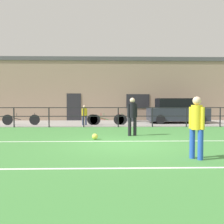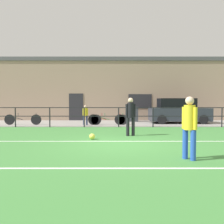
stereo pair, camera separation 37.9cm
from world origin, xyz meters
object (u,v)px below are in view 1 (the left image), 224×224
object	(u,v)px
spectator_child	(84,114)
bicycle_parked_1	(109,119)
player_goalkeeper	(132,114)
soccer_ball_match	(95,137)
bicycle_parked_0	(21,120)
trash_bin_0	(132,114)
player_striker	(197,124)
bicycle_parked_2	(106,119)
parked_car_red	(176,111)

from	to	relation	value
spectator_child	bicycle_parked_1	xyz separation A→B (m)	(1.49, 0.18, -0.36)
player_goalkeeper	soccer_ball_match	xyz separation A→B (m)	(-1.58, -1.05, -0.82)
soccer_ball_match	bicycle_parked_0	world-z (taller)	bicycle_parked_0
trash_bin_0	player_goalkeeper	bearing A→B (deg)	-95.83
player_striker	spectator_child	bearing A→B (deg)	-16.15
bicycle_parked_2	trash_bin_0	distance (m)	3.29
player_goalkeeper	bicycle_parked_0	world-z (taller)	player_goalkeeper
player_goalkeeper	bicycle_parked_2	size ratio (longest dim) A/B	0.71
player_goalkeeper	bicycle_parked_2	distance (m)	5.11
player_striker	bicycle_parked_2	size ratio (longest dim) A/B	0.69
trash_bin_0	parked_car_red	bearing A→B (deg)	-24.41
bicycle_parked_1	soccer_ball_match	bearing A→B (deg)	-95.87
spectator_child	trash_bin_0	bearing A→B (deg)	-146.28
player_goalkeeper	parked_car_red	bearing A→B (deg)	-134.37
player_striker	spectator_child	world-z (taller)	player_striker
bicycle_parked_2	parked_car_red	bearing A→B (deg)	15.29
soccer_ball_match	spectator_child	bearing A→B (deg)	98.57
player_goalkeeper	parked_car_red	world-z (taller)	parked_car_red
spectator_child	soccer_ball_match	bearing A→B (deg)	90.98
soccer_ball_match	parked_car_red	size ratio (longest dim) A/B	0.06
spectator_child	bicycle_parked_2	world-z (taller)	spectator_child
parked_car_red	bicycle_parked_0	bearing A→B (deg)	-172.52
parked_car_red	bicycle_parked_0	xyz separation A→B (m)	(-10.12, -1.33, -0.45)
player_striker	parked_car_red	world-z (taller)	parked_car_red
player_striker	parked_car_red	distance (m)	11.07
player_striker	parked_car_red	xyz separation A→B (m)	(2.54, 10.77, -0.11)
player_goalkeeper	soccer_ball_match	world-z (taller)	player_goalkeeper
bicycle_parked_1	bicycle_parked_2	bearing A→B (deg)	180.00
player_goalkeeper	bicycle_parked_0	distance (m)	8.12
player_striker	spectator_child	size ratio (longest dim) A/B	1.31
parked_car_red	bicycle_parked_0	distance (m)	10.22
player_striker	bicycle_parked_1	world-z (taller)	player_striker
soccer_ball_match	player_striker	bearing A→B (deg)	-51.41
player_goalkeeper	parked_car_red	xyz separation A→B (m)	(3.71, 6.27, -0.13)
bicycle_parked_0	trash_bin_0	distance (m)	7.67
player_goalkeeper	spectator_child	size ratio (longest dim) A/B	1.34
soccer_ball_match	trash_bin_0	xyz separation A→B (m)	(2.36, 8.66, 0.44)
player_goalkeeper	trash_bin_0	distance (m)	7.65
player_goalkeeper	soccer_ball_match	bearing A→B (deg)	19.88
soccer_ball_match	trash_bin_0	distance (m)	8.98
player_striker	spectator_child	xyz separation A→B (m)	(-3.63, 9.26, -0.20)
player_goalkeeper	player_striker	xyz separation A→B (m)	(1.17, -4.50, -0.02)
soccer_ball_match	bicycle_parked_0	xyz separation A→B (m)	(-4.83, 6.00, 0.25)
spectator_child	player_striker	bearing A→B (deg)	103.80
soccer_ball_match	bicycle_parked_2	bearing A→B (deg)	85.91
bicycle_parked_0	bicycle_parked_1	bearing A→B (deg)	-0.00
player_goalkeeper	bicycle_parked_1	world-z (taller)	player_goalkeeper
spectator_child	trash_bin_0	world-z (taller)	spectator_child
bicycle_parked_2	soccer_ball_match	bearing A→B (deg)	-94.09
spectator_child	bicycle_parked_2	distance (m)	1.37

